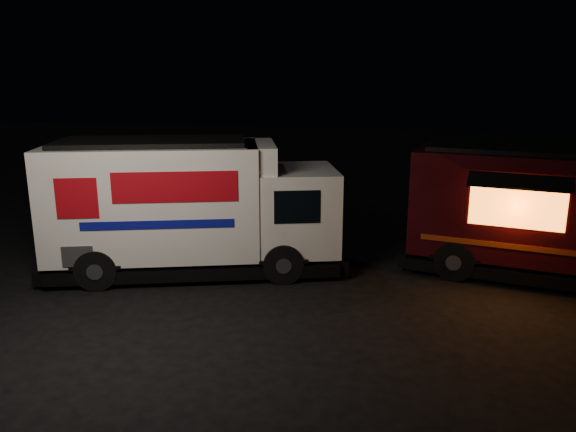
% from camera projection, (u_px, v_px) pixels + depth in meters
% --- Properties ---
extents(ground, '(80.00, 80.00, 0.00)m').
position_uv_depth(ground, '(244.00, 293.00, 13.00)').
color(ground, black).
rests_on(ground, ground).
extents(white_truck, '(7.90, 4.67, 3.39)m').
position_uv_depth(white_truck, '(195.00, 206.00, 14.12)').
color(white_truck, white).
rests_on(white_truck, ground).
extents(red_truck, '(7.31, 3.90, 3.23)m').
position_uv_depth(red_truck, '(553.00, 214.00, 13.65)').
color(red_truck, black).
rests_on(red_truck, ground).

